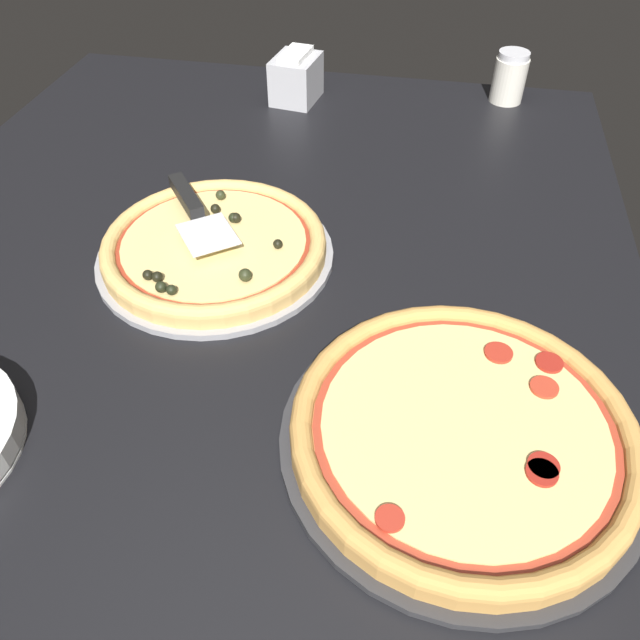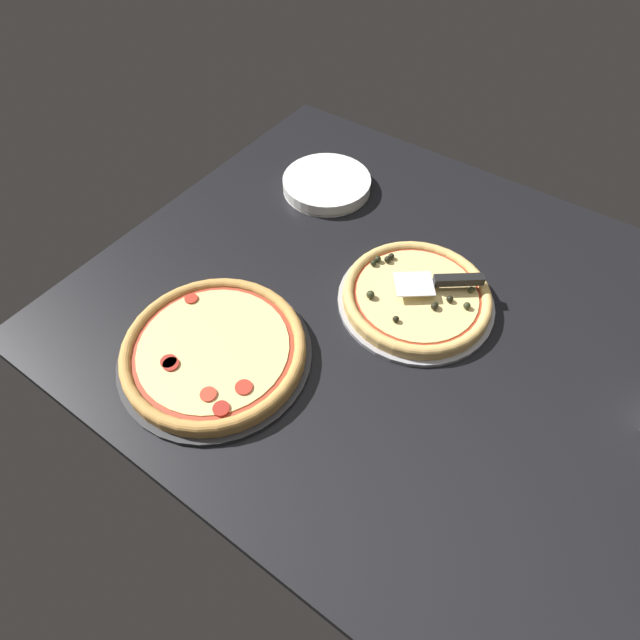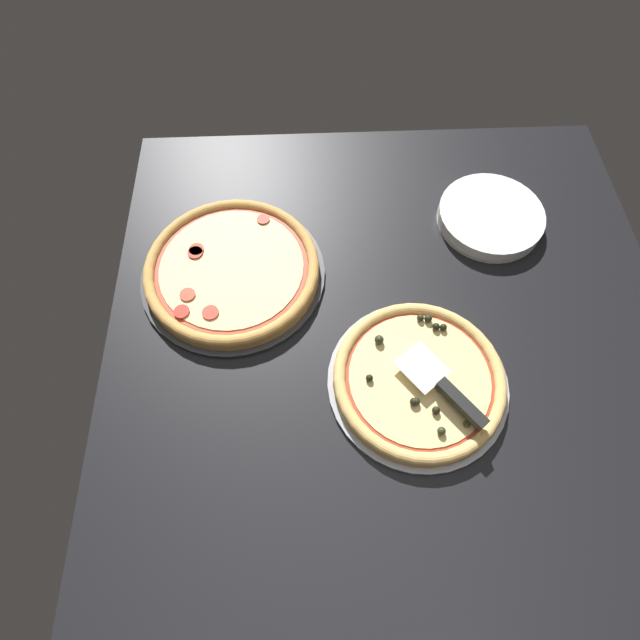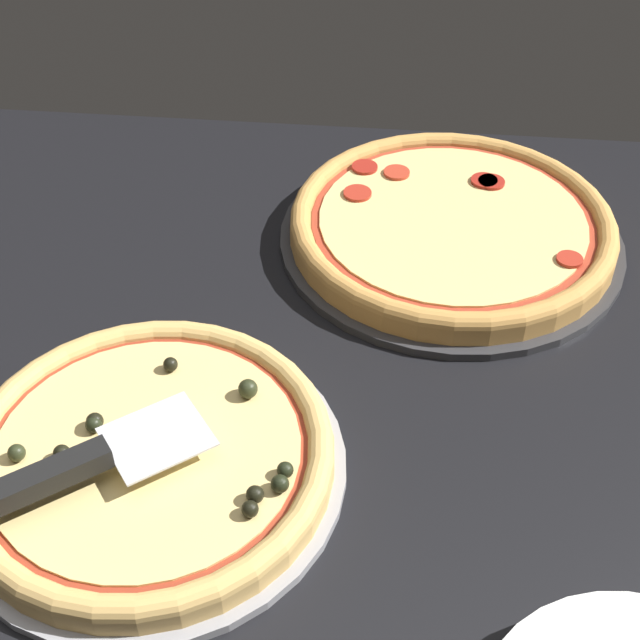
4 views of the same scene
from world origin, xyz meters
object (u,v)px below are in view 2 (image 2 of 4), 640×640
object	(u,v)px
serving_spatula	(448,281)
plate_stack	(327,184)
pizza_front	(417,295)
pizza_back	(214,349)

from	to	relation	value
serving_spatula	plate_stack	size ratio (longest dim) A/B	0.76
plate_stack	pizza_front	bearing A→B (deg)	150.86
pizza_back	plate_stack	distance (cm)	61.09
pizza_front	plate_stack	xyz separation A→B (cm)	(40.23, -22.43, -0.77)
pizza_back	plate_stack	bearing A→B (deg)	-77.84
pizza_front	serving_spatula	size ratio (longest dim) A/B	1.81
pizza_front	pizza_back	world-z (taller)	pizza_front
pizza_front	pizza_back	bearing A→B (deg)	53.73
pizza_front	plate_stack	bearing A→B (deg)	-29.14
pizza_front	plate_stack	distance (cm)	46.07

